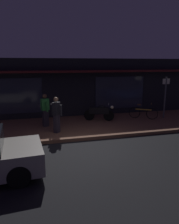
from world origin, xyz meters
name	(u,v)px	position (x,y,z in m)	size (l,w,h in m)	color
ground_plane	(90,149)	(0.00, 0.00, 0.00)	(60.00, 60.00, 0.00)	black
sidewalk_slab	(76,126)	(0.00, 3.00, 0.07)	(18.00, 4.00, 0.15)	brown
storefront_building	(66,87)	(0.00, 6.39, 1.80)	(18.00, 3.30, 3.60)	black
motorcycle	(100,112)	(1.46, 3.59, 0.65)	(1.62, 0.83, 0.97)	black
bicycle_parked	(143,113)	(4.03, 3.34, 0.51)	(1.41, 0.94, 0.91)	black
person_photographer	(45,110)	(-1.55, 3.15, 1.03)	(0.43, 0.60, 1.67)	#28232D
person_bystander	(56,114)	(-1.09, 2.00, 1.03)	(0.53, 0.46, 1.67)	#28232D
sign_post	(165,95)	(5.31, 3.23, 1.51)	(0.44, 0.09, 2.40)	#47474C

